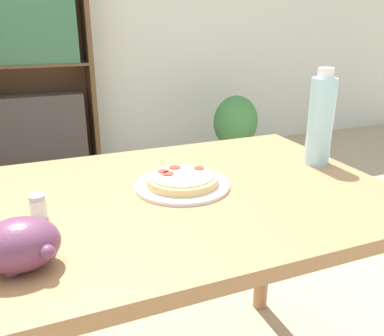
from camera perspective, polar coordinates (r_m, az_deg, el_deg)
name	(u,v)px	position (r m, az deg, el deg)	size (l,w,h in m)	color
wall_back	(32,4)	(3.58, -21.57, 20.64)	(8.00, 0.05, 2.60)	silver
dining_table	(157,232)	(1.10, -4.88, -8.95)	(1.23, 0.78, 0.76)	#A37549
pizza_on_plate	(182,182)	(1.09, -1.40, -1.95)	(0.26, 0.26, 0.04)	white
grape_bunch	(20,246)	(0.79, -23.02, -9.99)	(0.14, 0.11, 0.10)	#6B3856
drink_bottle	(321,120)	(1.30, 17.60, 6.43)	(0.08, 0.08, 0.29)	#A3DBEA
salt_shaker	(38,207)	(0.98, -20.80, -5.13)	(0.04, 0.04, 0.06)	white
bookshelf	(34,75)	(3.43, -21.34, 12.05)	(0.89, 0.29, 1.72)	brown
potted_plant_floor	(235,127)	(3.47, 6.12, 5.73)	(0.38, 0.33, 0.60)	#8E5B42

